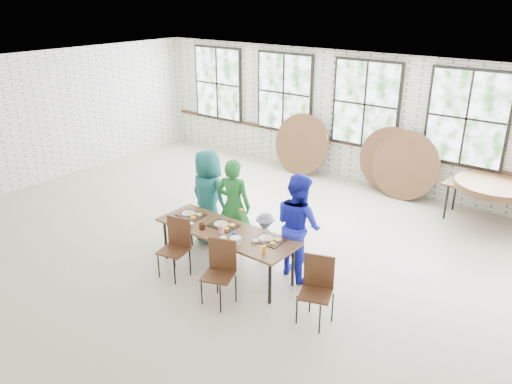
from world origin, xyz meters
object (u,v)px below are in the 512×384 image
at_px(chair_near_left, 176,242).
at_px(storage_table, 495,191).
at_px(chair_near_right, 221,266).
at_px(dining_table, 226,233).

height_order(chair_near_left, storage_table, chair_near_left).
bearing_deg(storage_table, chair_near_left, -121.75).
xyz_separation_m(chair_near_right, storage_table, (2.46, 5.10, 0.13)).
height_order(dining_table, chair_near_right, chair_near_right).
distance_m(chair_near_left, chair_near_right, 1.04).
bearing_deg(chair_near_right, dining_table, 104.91).
relative_size(dining_table, storage_table, 1.31).
distance_m(dining_table, storage_table, 5.33).
distance_m(chair_near_left, storage_table, 6.08).
relative_size(dining_table, chair_near_left, 2.54).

